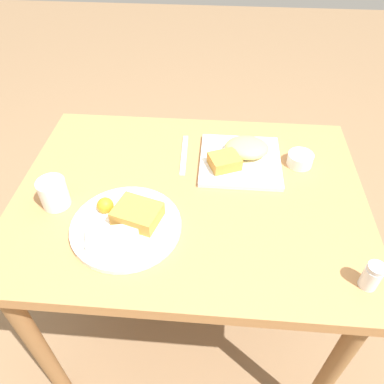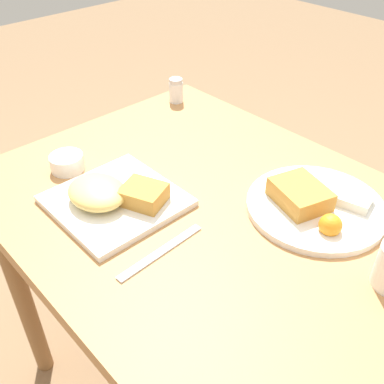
{
  "view_description": "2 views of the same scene",
  "coord_description": "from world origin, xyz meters",
  "px_view_note": "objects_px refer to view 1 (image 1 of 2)",
  "views": [
    {
      "loc": [
        -0.07,
        0.76,
        1.48
      ],
      "look_at": [
        -0.01,
        0.03,
        0.78
      ],
      "focal_mm": 35.0,
      "sensor_mm": 36.0,
      "label": 1
    },
    {
      "loc": [
        0.5,
        -0.52,
        1.33
      ],
      "look_at": [
        -0.03,
        -0.03,
        0.78
      ],
      "focal_mm": 42.0,
      "sensor_mm": 36.0,
      "label": 2
    }
  ],
  "objects_px": {
    "plate_oval_far": "(127,223)",
    "salt_shaker": "(371,277)",
    "coffee_mug": "(54,193)",
    "sauce_ramekin": "(300,159)",
    "plate_square_near": "(241,156)",
    "butter_knife": "(184,155)"
  },
  "relations": [
    {
      "from": "plate_oval_far",
      "to": "coffee_mug",
      "type": "xyz_separation_m",
      "value": [
        0.21,
        -0.07,
        0.02
      ]
    },
    {
      "from": "plate_oval_far",
      "to": "sauce_ramekin",
      "type": "bearing_deg",
      "value": -148.07
    },
    {
      "from": "salt_shaker",
      "to": "sauce_ramekin",
      "type": "bearing_deg",
      "value": -76.7
    },
    {
      "from": "salt_shaker",
      "to": "coffee_mug",
      "type": "xyz_separation_m",
      "value": [
        0.78,
        -0.19,
        0.01
      ]
    },
    {
      "from": "plate_oval_far",
      "to": "salt_shaker",
      "type": "xyz_separation_m",
      "value": [
        -0.57,
        0.12,
        0.01
      ]
    },
    {
      "from": "plate_square_near",
      "to": "sauce_ramekin",
      "type": "distance_m",
      "value": 0.18
    },
    {
      "from": "coffee_mug",
      "to": "sauce_ramekin",
      "type": "bearing_deg",
      "value": -161.6
    },
    {
      "from": "butter_knife",
      "to": "coffee_mug",
      "type": "height_order",
      "value": "coffee_mug"
    },
    {
      "from": "sauce_ramekin",
      "to": "coffee_mug",
      "type": "xyz_separation_m",
      "value": [
        0.68,
        0.23,
        0.02
      ]
    },
    {
      "from": "salt_shaker",
      "to": "butter_knife",
      "type": "xyz_separation_m",
      "value": [
        0.45,
        -0.43,
        -0.03
      ]
    },
    {
      "from": "butter_knife",
      "to": "salt_shaker",
      "type": "bearing_deg",
      "value": 44.07
    },
    {
      "from": "plate_square_near",
      "to": "salt_shaker",
      "type": "bearing_deg",
      "value": 123.75
    },
    {
      "from": "sauce_ramekin",
      "to": "plate_square_near",
      "type": "bearing_deg",
      "value": 0.4
    },
    {
      "from": "sauce_ramekin",
      "to": "butter_knife",
      "type": "distance_m",
      "value": 0.35
    },
    {
      "from": "plate_square_near",
      "to": "plate_oval_far",
      "type": "relative_size",
      "value": 0.86
    },
    {
      "from": "butter_knife",
      "to": "coffee_mug",
      "type": "distance_m",
      "value": 0.41
    },
    {
      "from": "plate_oval_far",
      "to": "coffee_mug",
      "type": "height_order",
      "value": "coffee_mug"
    },
    {
      "from": "plate_oval_far",
      "to": "plate_square_near",
      "type": "bearing_deg",
      "value": -134.94
    },
    {
      "from": "sauce_ramekin",
      "to": "butter_knife",
      "type": "bearing_deg",
      "value": -2.47
    },
    {
      "from": "sauce_ramekin",
      "to": "salt_shaker",
      "type": "xyz_separation_m",
      "value": [
        -0.1,
        0.42,
        0.01
      ]
    },
    {
      "from": "plate_oval_far",
      "to": "salt_shaker",
      "type": "bearing_deg",
      "value": 167.75
    },
    {
      "from": "plate_square_near",
      "to": "coffee_mug",
      "type": "height_order",
      "value": "coffee_mug"
    }
  ]
}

